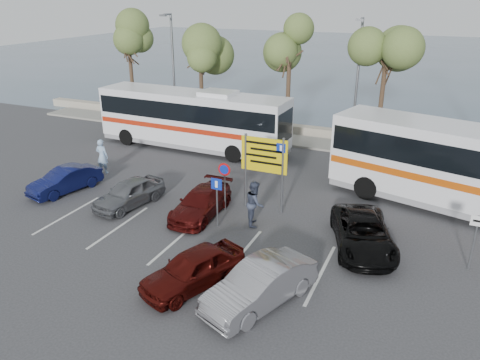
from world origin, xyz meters
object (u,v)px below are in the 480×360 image
at_px(pedestrian_near, 102,156).
at_px(pedestrian_far, 255,203).
at_px(car_silver_a, 129,193).
at_px(car_red, 193,269).
at_px(street_lamp_left, 173,66).
at_px(suv_black, 363,233).
at_px(direction_sign, 264,161).
at_px(coach_bus_left, 193,121).
at_px(car_silver_b, 260,285).
at_px(street_lamp_right, 357,79).
at_px(car_blue, 65,180).
at_px(car_maroon, 201,203).

xyz_separation_m(pedestrian_near, pedestrian_far, (10.21, -2.38, 0.03)).
height_order(car_silver_a, car_red, car_red).
bearing_deg(pedestrian_far, street_lamp_left, 21.76).
bearing_deg(car_red, street_lamp_left, 146.08).
distance_m(car_red, suv_black, 6.99).
relative_size(direction_sign, coach_bus_left, 0.28).
bearing_deg(pedestrian_near, direction_sign, 170.52).
bearing_deg(car_silver_b, coach_bus_left, 148.84).
bearing_deg(street_lamp_left, pedestrian_far, -46.64).
relative_size(street_lamp_right, pedestrian_far, 3.97).
bearing_deg(pedestrian_far, direction_sign, -14.15).
xyz_separation_m(direction_sign, car_silver_b, (2.50, -6.70, -1.72)).
bearing_deg(street_lamp_right, car_red, -96.64).
bearing_deg(suv_black, car_blue, 162.38).
xyz_separation_m(direction_sign, pedestrian_far, (0.20, -1.55, -1.42)).
bearing_deg(coach_bus_left, pedestrian_far, -47.11).
relative_size(direction_sign, suv_black, 0.77).
relative_size(street_lamp_right, car_silver_b, 1.87).
bearing_deg(car_blue, pedestrian_far, 16.63).
xyz_separation_m(suv_black, pedestrian_near, (-14.90, 2.53, 0.33)).
bearing_deg(coach_bus_left, car_blue, -105.76).
relative_size(street_lamp_right, direction_sign, 2.23).
bearing_deg(street_lamp_right, car_silver_b, -88.32).
bearing_deg(car_red, pedestrian_near, 166.24).
xyz_separation_m(car_silver_a, car_silver_b, (8.50, -4.53, 0.06)).
height_order(car_silver_a, suv_black, suv_black).
height_order(car_red, pedestrian_near, pedestrian_near).
bearing_deg(coach_bus_left, pedestrian_near, -112.89).
relative_size(coach_bus_left, car_maroon, 3.05).
height_order(street_lamp_right, coach_bus_left, street_lamp_right).
distance_m(direction_sign, car_silver_a, 6.63).
height_order(car_silver_a, car_silver_b, car_silver_b).
distance_m(car_silver_a, pedestrian_far, 6.25).
height_order(direction_sign, car_red, direction_sign).
bearing_deg(pedestrian_far, car_silver_b, -177.60).
height_order(street_lamp_left, car_red, street_lamp_left).
bearing_deg(street_lamp_left, car_silver_b, -51.58).
bearing_deg(car_maroon, street_lamp_left, 124.00).
xyz_separation_m(street_lamp_right, car_silver_b, (0.50, -17.02, -3.89)).
bearing_deg(direction_sign, car_maroon, -144.57).
distance_m(suv_black, car_silver_b, 5.55).
bearing_deg(car_red, car_silver_b, 23.16).
distance_m(direction_sign, suv_black, 5.48).
bearing_deg(street_lamp_right, pedestrian_near, -141.66).
relative_size(coach_bus_left, pedestrian_far, 6.27).
xyz_separation_m(street_lamp_left, street_lamp_right, (13.00, 0.00, 0.00)).
bearing_deg(coach_bus_left, car_red, -60.79).
xyz_separation_m(street_lamp_right, coach_bus_left, (-9.50, -3.57, -2.78)).
bearing_deg(suv_black, pedestrian_near, 151.18).
bearing_deg(car_blue, car_silver_a, 12.62).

